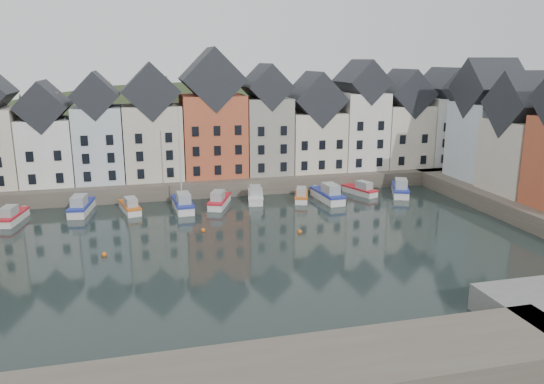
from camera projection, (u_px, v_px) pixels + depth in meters
name	position (u px, v px, depth m)	size (l,w,h in m)	color
ground	(255.00, 254.00, 50.69)	(260.00, 260.00, 0.00)	black
far_quay	(212.00, 178.00, 78.66)	(90.00, 16.00, 2.00)	brown
hillside	(197.00, 242.00, 107.74)	(153.60, 70.40, 64.00)	#25351A
far_terrace	(235.00, 126.00, 75.63)	(72.37, 8.16, 17.78)	beige
right_terrace	(528.00, 137.00, 64.65)	(8.30, 24.25, 16.36)	silver
mooring_buoys	(206.00, 238.00, 54.72)	(20.50, 5.50, 0.50)	#D35E18
boat_a	(12.00, 216.00, 60.54)	(2.77, 5.98, 2.21)	silver
boat_b	(81.00, 207.00, 64.25)	(2.95, 6.80, 2.53)	silver
boat_c	(130.00, 207.00, 64.54)	(2.87, 5.79, 2.13)	silver
boat_d	(183.00, 203.00, 65.44)	(2.41, 6.75, 12.71)	silver
boat_e	(219.00, 201.00, 67.06)	(3.89, 6.32, 2.32)	silver
boat_f	(255.00, 196.00, 69.57)	(3.07, 6.41, 2.36)	silver
boat_g	(301.00, 196.00, 69.88)	(3.22, 5.59, 2.05)	silver
boat_h	(328.00, 195.00, 69.63)	(2.67, 7.09, 2.67)	silver
boat_i	(360.00, 190.00, 72.95)	(3.56, 5.77, 2.12)	silver
boat_j	(400.00, 189.00, 72.77)	(4.58, 6.95, 2.57)	silver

